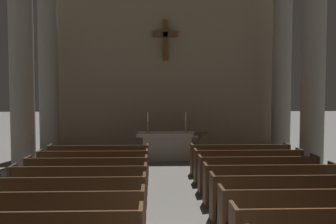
% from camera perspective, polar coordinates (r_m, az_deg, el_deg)
% --- Properties ---
extents(pew_left_row_3, '(2.97, 0.50, 0.95)m').
position_cam_1_polar(pew_left_row_3, '(7.06, -15.94, -14.40)').
color(pew_left_row_3, '#422B19').
rests_on(pew_left_row_3, ground).
extents(pew_left_row_4, '(2.97, 0.50, 0.95)m').
position_cam_1_polar(pew_left_row_4, '(8.03, -14.14, -12.18)').
color(pew_left_row_4, '#422B19').
rests_on(pew_left_row_4, ground).
extents(pew_left_row_5, '(2.97, 0.50, 0.95)m').
position_cam_1_polar(pew_left_row_5, '(9.01, -12.75, -10.44)').
color(pew_left_row_5, '#422B19').
rests_on(pew_left_row_5, ground).
extents(pew_left_row_6, '(2.97, 0.50, 0.95)m').
position_cam_1_polar(pew_left_row_6, '(10.00, -11.64, -9.03)').
color(pew_left_row_6, '#422B19').
rests_on(pew_left_row_6, ground).
extents(pew_left_row_7, '(2.97, 0.50, 0.95)m').
position_cam_1_polar(pew_left_row_7, '(11.00, -10.74, -7.88)').
color(pew_left_row_7, '#422B19').
rests_on(pew_left_row_7, ground).
extents(pew_left_row_8, '(2.97, 0.50, 0.95)m').
position_cam_1_polar(pew_left_row_8, '(12.00, -10.00, -6.91)').
color(pew_left_row_8, '#422B19').
rests_on(pew_left_row_8, ground).
extents(pew_right_row_3, '(2.97, 0.50, 0.95)m').
position_cam_1_polar(pew_right_row_3, '(7.35, 19.38, -13.75)').
color(pew_right_row_3, '#422B19').
rests_on(pew_right_row_3, ground).
extents(pew_right_row_4, '(2.97, 0.50, 0.95)m').
position_cam_1_polar(pew_right_row_4, '(8.28, 16.71, -11.74)').
color(pew_right_row_4, '#422B19').
rests_on(pew_right_row_4, ground).
extents(pew_right_row_5, '(2.97, 0.50, 0.95)m').
position_cam_1_polar(pew_right_row_5, '(9.23, 14.61, -10.12)').
color(pew_right_row_5, '#422B19').
rests_on(pew_right_row_5, ground).
extents(pew_right_row_6, '(2.97, 0.50, 0.95)m').
position_cam_1_polar(pew_right_row_6, '(10.20, 12.92, -8.79)').
color(pew_right_row_6, '#422B19').
rests_on(pew_right_row_6, ground).
extents(pew_right_row_7, '(2.97, 0.50, 0.95)m').
position_cam_1_polar(pew_right_row_7, '(11.18, 11.53, -7.69)').
color(pew_right_row_7, '#422B19').
rests_on(pew_right_row_7, ground).
extents(pew_right_row_8, '(2.97, 0.50, 0.95)m').
position_cam_1_polar(pew_right_row_8, '(12.17, 10.38, -6.77)').
color(pew_right_row_8, '#422B19').
rests_on(pew_right_row_8, ground).
extents(column_left_third, '(1.08, 1.08, 7.39)m').
position_cam_1_polar(column_left_third, '(12.64, -20.55, 7.70)').
color(column_left_third, gray).
rests_on(column_left_third, ground).
extents(column_right_third, '(1.08, 1.08, 7.39)m').
position_cam_1_polar(column_right_third, '(12.97, 20.41, 7.59)').
color(column_right_third, gray).
rests_on(column_right_third, ground).
extents(column_left_fourth, '(1.08, 1.08, 7.39)m').
position_cam_1_polar(column_left_fourth, '(15.49, -17.03, 6.94)').
color(column_left_fourth, gray).
rests_on(column_left_fourth, ground).
extents(column_right_fourth, '(1.08, 1.08, 7.39)m').
position_cam_1_polar(column_right_fourth, '(15.77, 16.22, 6.89)').
color(column_right_fourth, gray).
rests_on(column_right_fourth, ground).
extents(altar, '(2.20, 0.90, 1.01)m').
position_cam_1_polar(altar, '(14.51, -0.17, -4.84)').
color(altar, '#A8A399').
rests_on(altar, ground).
extents(candlestick_left, '(0.16, 0.16, 0.75)m').
position_cam_1_polar(candlestick_left, '(14.42, -2.96, -2.02)').
color(candlestick_left, '#B79338').
rests_on(candlestick_left, altar).
extents(candlestick_right, '(0.16, 0.16, 0.75)m').
position_cam_1_polar(candlestick_right, '(14.46, 2.60, -2.00)').
color(candlestick_right, '#B79338').
rests_on(candlestick_right, altar).
extents(apse_with_cross, '(10.04, 0.45, 8.35)m').
position_cam_1_polar(apse_with_cross, '(16.52, -0.42, 8.84)').
color(apse_with_cross, gray).
rests_on(apse_with_cross, ground).
extents(lectern, '(0.44, 0.36, 1.15)m').
position_cam_1_polar(lectern, '(13.41, 4.72, -5.47)').
color(lectern, '#422B19').
rests_on(lectern, ground).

